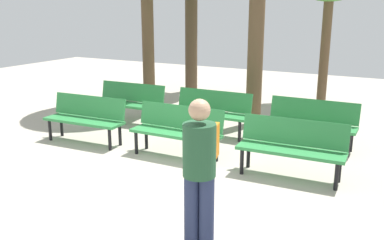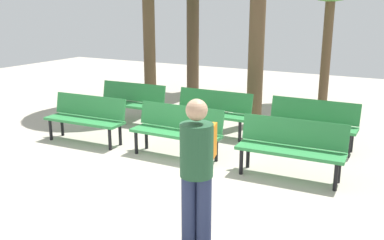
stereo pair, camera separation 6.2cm
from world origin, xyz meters
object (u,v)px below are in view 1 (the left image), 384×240
Objects in this scene: bench_r0_c2 at (292,145)px; bench_r0_c0 at (86,116)px; bench_r1_c2 at (312,121)px; visitor_with_backpack at (200,166)px; bench_r0_c1 at (177,128)px; bench_r1_c0 at (130,101)px; tree_1 at (256,45)px; bench_r1_c1 at (212,110)px.

bench_r0_c0 is at bearing 179.36° from bench_r0_c2.
bench_r1_c2 is 0.97× the size of visitor_with_backpack.
bench_r0_c1 is 2.96m from visitor_with_backpack.
bench_r0_c2 is at bearing -21.34° from bench_r1_c0.
bench_r1_c0 is at bearing 90.34° from bench_r0_c0.
bench_r0_c0 is 1.52m from bench_r1_c0.
bench_r1_c0 is at bearing -59.97° from visitor_with_backpack.
tree_1 is at bearing 146.38° from bench_r1_c2.
bench_r1_c0 is 2.98m from tree_1.
visitor_with_backpack is (3.60, -2.31, 0.43)m from bench_r0_c0.
bench_r0_c1 and bench_r1_c0 have the same top height.
bench_r0_c1 is at bearing 178.17° from bench_r0_c2.
bench_r1_c1 is 1.98m from bench_r1_c2.
tree_1 is (2.47, 1.13, 1.23)m from bench_r1_c0.
bench_r0_c0 is 1.01× the size of bench_r1_c2.
bench_r1_c1 is 1.00× the size of bench_r1_c2.
visitor_with_backpack is (-0.31, -2.44, 0.43)m from bench_r0_c2.
bench_r1_c0 is 0.47× the size of tree_1.
bench_r1_c2 is 2.14m from tree_1.
visitor_with_backpack reaches higher than bench_r1_c2.
visitor_with_backpack reaches higher than bench_r1_c1.
bench_r0_c1 and bench_r0_c2 have the same top height.
visitor_with_backpack is (1.22, -4.95, -0.79)m from tree_1.
bench_r1_c1 is (1.88, 1.60, 0.00)m from bench_r0_c0.
tree_1 reaches higher than bench_r1_c2.
bench_r1_c2 is at bearing 20.72° from bench_r0_c0.
bench_r0_c1 is 2.47m from bench_r1_c0.
bench_r0_c1 is 0.99× the size of bench_r0_c2.
bench_r1_c1 is at bearing -115.77° from tree_1.
bench_r0_c0 is 4.20m from bench_r1_c2.
bench_r0_c2 is 2.51m from bench_r1_c1.
bench_r1_c2 is (3.85, 1.68, 0.00)m from bench_r0_c0.
tree_1 is (2.38, 2.64, 1.23)m from bench_r0_c0.
bench_r1_c0 is 1.01× the size of bench_r1_c2.
bench_r1_c2 is 4.02m from visitor_with_backpack.
bench_r0_c1 is 1.00× the size of bench_r1_c2.
tree_1 reaches higher than visitor_with_backpack.
bench_r0_c2 is 1.00× the size of bench_r1_c0.
bench_r1_c1 is 0.46× the size of tree_1.
bench_r0_c0 is at bearing -132.06° from tree_1.
bench_r0_c1 and bench_r1_c1 have the same top height.
bench_r0_c1 is 0.97× the size of visitor_with_backpack.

